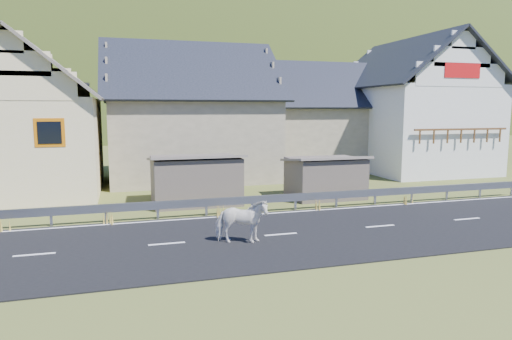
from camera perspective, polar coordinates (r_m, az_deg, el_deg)
name	(u,v)px	position (r m, az deg, el deg)	size (l,w,h in m)	color
ground	(281,235)	(16.39, 3.11, -8.17)	(160.00, 160.00, 0.00)	#485020
road	(281,235)	(16.38, 3.11, -8.11)	(60.00, 7.00, 0.04)	black
lane_markings	(281,234)	(16.38, 3.11, -8.02)	(60.00, 6.60, 0.01)	silver
guardrail	(252,200)	(19.67, -0.48, -3.79)	(28.10, 0.09, 0.75)	#93969B
shed_left	(195,180)	(21.86, -7.58, -1.26)	(4.30, 3.30, 2.40)	#6F6254
shed_right	(325,178)	(23.30, 8.62, -0.98)	(3.80, 2.90, 2.20)	#6F6254
house_cream	(28,111)	(27.25, -26.60, 6.63)	(7.80, 9.80, 8.30)	beige
house_stone_a	(189,106)	(30.15, -8.35, 7.91)	(10.80, 9.80, 8.90)	tan
house_stone_b	(318,112)	(34.91, 7.78, 7.22)	(9.80, 8.80, 8.10)	tan
house_white	(412,100)	(35.28, 18.87, 8.23)	(8.80, 10.80, 9.70)	silver
mountain	(148,167)	(196.65, -13.35, 0.33)	(440.00, 280.00, 260.00)	#1C3311
horse	(241,221)	(15.18, -1.85, -6.39)	(1.76, 0.80, 1.49)	white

